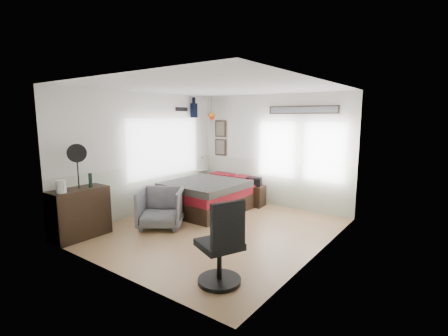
{
  "coord_description": "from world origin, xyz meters",
  "views": [
    {
      "loc": [
        3.71,
        -4.77,
        2.17
      ],
      "look_at": [
        -0.1,
        0.4,
        1.15
      ],
      "focal_mm": 26.0,
      "sensor_mm": 36.0,
      "label": 1
    }
  ],
  "objects_px": {
    "task_chair": "(222,251)",
    "bed": "(212,195)",
    "armchair": "(161,208)",
    "dresser": "(79,213)",
    "nightstand": "(254,196)"
  },
  "relations": [
    {
      "from": "bed",
      "to": "dresser",
      "type": "distance_m",
      "value": 2.95
    },
    {
      "from": "bed",
      "to": "dresser",
      "type": "xyz_separation_m",
      "value": [
        -0.79,
        -2.84,
        0.11
      ]
    },
    {
      "from": "dresser",
      "to": "task_chair",
      "type": "height_order",
      "value": "task_chair"
    },
    {
      "from": "nightstand",
      "to": "task_chair",
      "type": "xyz_separation_m",
      "value": [
        1.65,
        -3.52,
        0.22
      ]
    },
    {
      "from": "task_chair",
      "to": "bed",
      "type": "bearing_deg",
      "value": 154.57
    },
    {
      "from": "armchair",
      "to": "nightstand",
      "type": "height_order",
      "value": "armchair"
    },
    {
      "from": "armchair",
      "to": "task_chair",
      "type": "height_order",
      "value": "task_chair"
    },
    {
      "from": "bed",
      "to": "armchair",
      "type": "height_order",
      "value": "armchair"
    },
    {
      "from": "nightstand",
      "to": "armchair",
      "type": "bearing_deg",
      "value": -111.4
    },
    {
      "from": "dresser",
      "to": "nightstand",
      "type": "relative_size",
      "value": 1.99
    },
    {
      "from": "dresser",
      "to": "task_chair",
      "type": "xyz_separation_m",
      "value": [
        3.09,
        0.16,
        0.02
      ]
    },
    {
      "from": "armchair",
      "to": "task_chair",
      "type": "relative_size",
      "value": 0.74
    },
    {
      "from": "dresser",
      "to": "nightstand",
      "type": "xyz_separation_m",
      "value": [
        1.44,
        3.68,
        -0.2
      ]
    },
    {
      "from": "armchair",
      "to": "task_chair",
      "type": "xyz_separation_m",
      "value": [
        2.33,
        -1.1,
        0.08
      ]
    },
    {
      "from": "armchair",
      "to": "dresser",
      "type": "bearing_deg",
      "value": -156.68
    }
  ]
}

